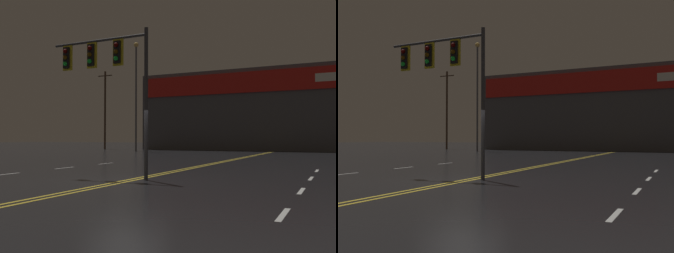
{
  "view_description": "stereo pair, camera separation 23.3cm",
  "coord_description": "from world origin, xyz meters",
  "views": [
    {
      "loc": [
        6.84,
        -11.22,
        1.5
      ],
      "look_at": [
        0.0,
        3.47,
        2.0
      ],
      "focal_mm": 40.0,
      "sensor_mm": 36.0,
      "label": 1
    },
    {
      "loc": [
        7.06,
        -11.12,
        1.5
      ],
      "look_at": [
        0.0,
        3.47,
        2.0
      ],
      "focal_mm": 40.0,
      "sensor_mm": 36.0,
      "label": 2
    }
  ],
  "objects": [
    {
      "name": "ground_plane",
      "position": [
        0.0,
        0.0,
        0.0
      ],
      "size": [
        200.0,
        200.0,
        0.0
      ],
      "primitive_type": "plane",
      "color": "black"
    },
    {
      "name": "utility_pole_row",
      "position": [
        -0.84,
        30.91,
        5.18
      ],
      "size": [
        47.64,
        0.26,
        10.55
      ],
      "color": "#4C3828",
      "rests_on": "ground"
    },
    {
      "name": "building_backdrop",
      "position": [
        0.0,
        36.79,
        4.85
      ],
      "size": [
        33.77,
        10.23,
        9.67
      ],
      "color": "#4C4C51",
      "rests_on": "ground"
    },
    {
      "name": "traffic_signal_median",
      "position": [
        -1.31,
        0.53,
        4.29
      ],
      "size": [
        4.23,
        0.36,
        5.48
      ],
      "color": "#38383D",
      "rests_on": "ground"
    },
    {
      "name": "streetlight_far_left",
      "position": [
        -14.05,
        25.13,
        7.56
      ],
      "size": [
        0.56,
        0.56,
        12.28
      ],
      "color": "#59595E",
      "rests_on": "ground"
    },
    {
      "name": "road_markings",
      "position": [
        1.25,
        -1.94,
        0.0
      ],
      "size": [
        17.17,
        60.0,
        0.01
      ],
      "color": "gold",
      "rests_on": "ground"
    }
  ]
}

